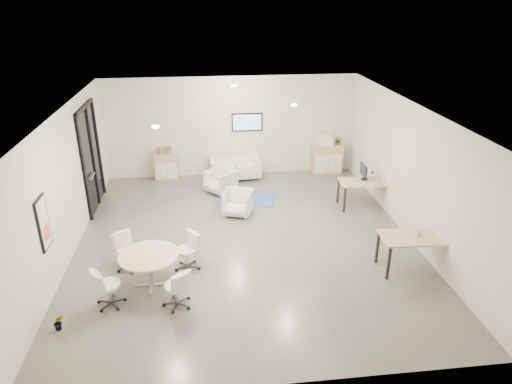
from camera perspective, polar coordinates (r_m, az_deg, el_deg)
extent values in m
cube|color=#57544F|center=(11.37, -1.31, -7.81)|extent=(8.00, 9.00, 0.80)
cube|color=white|center=(9.89, -1.52, 12.38)|extent=(8.00, 9.00, 0.80)
cube|color=beige|center=(15.11, -3.20, 8.53)|extent=(8.00, 0.80, 3.20)
cube|color=beige|center=(6.24, 3.06, -15.49)|extent=(8.00, 0.80, 3.20)
cube|color=beige|center=(11.00, -24.86, 0.41)|extent=(0.80, 9.00, 3.20)
cube|color=beige|center=(11.69, 20.61, 2.43)|extent=(0.80, 9.00, 3.20)
cube|color=black|center=(13.20, -19.92, 4.07)|extent=(0.02, 1.90, 2.85)
cube|color=black|center=(12.83, -20.69, 9.90)|extent=(0.06, 1.90, 0.08)
cube|color=black|center=(12.36, -20.67, 2.67)|extent=(0.06, 0.08, 2.85)
cube|color=black|center=(14.03, -19.10, 5.32)|extent=(0.06, 0.08, 2.85)
cube|color=black|center=(13.33, -19.71, 4.29)|extent=(0.06, 0.07, 2.85)
cube|color=#B2B2B7|center=(12.89, -19.83, 1.85)|extent=(0.04, 0.60, 0.05)
cube|color=black|center=(9.50, -25.04, -3.52)|extent=(0.04, 0.54, 1.04)
cube|color=white|center=(9.50, -24.92, -3.52)|extent=(0.01, 0.46, 0.96)
cube|color=#D15342|center=(9.58, -24.70, -4.59)|extent=(0.01, 0.32, 0.30)
cube|color=black|center=(14.69, -1.13, 8.73)|extent=(0.98, 0.05, 0.58)
cube|color=#8EBCF6|center=(14.66, -1.12, 8.70)|extent=(0.90, 0.01, 0.50)
cylinder|color=#FFEAC6|center=(9.02, -12.46, 7.97)|extent=(0.14, 0.14, 0.03)
cylinder|color=#FFEAC6|center=(10.63, 4.81, 10.79)|extent=(0.14, 0.14, 0.03)
cylinder|color=#FFEAC6|center=(12.91, -2.79, 13.13)|extent=(0.14, 0.14, 0.03)
cube|color=tan|center=(14.89, -11.09, 3.16)|extent=(0.76, 0.38, 0.86)
cube|color=white|center=(14.75, -11.79, 2.54)|extent=(0.32, 0.02, 0.51)
cube|color=white|center=(14.73, -10.43, 2.61)|extent=(0.32, 0.02, 0.51)
cube|color=tan|center=(15.32, 8.82, 4.15)|extent=(0.98, 0.46, 0.98)
cube|color=white|center=(15.08, 8.21, 3.48)|extent=(0.41, 0.02, 0.59)
cube|color=white|center=(15.20, 9.85, 3.53)|extent=(0.41, 0.02, 0.59)
cube|color=red|center=(14.74, -12.18, 5.07)|extent=(0.04, 0.14, 0.22)
cube|color=#337FCC|center=(14.73, -11.96, 5.08)|extent=(0.04, 0.14, 0.22)
cube|color=gold|center=(14.73, -11.73, 5.09)|extent=(0.04, 0.14, 0.22)
cube|color=#4CB24C|center=(14.72, -11.51, 5.10)|extent=(0.04, 0.14, 0.22)
cube|color=#CC6619|center=(14.72, -11.29, 5.12)|extent=(0.04, 0.14, 0.22)
cube|color=purple|center=(14.71, -11.07, 5.13)|extent=(0.04, 0.14, 0.22)
cube|color=#E54C7F|center=(14.71, -10.85, 5.14)|extent=(0.04, 0.14, 0.22)
cube|color=teal|center=(14.71, -10.62, 5.15)|extent=(0.04, 0.14, 0.22)
cube|color=white|center=(15.10, 8.59, 6.38)|extent=(0.48, 0.40, 0.27)
cube|color=white|center=(15.05, 8.63, 6.98)|extent=(0.36, 0.30, 0.06)
cube|color=silver|center=(14.72, -2.64, 2.60)|extent=(1.65, 0.92, 0.30)
cube|color=silver|center=(14.91, -2.75, 4.09)|extent=(1.60, 0.31, 0.30)
cube|color=silver|center=(14.64, -5.49, 3.02)|extent=(0.20, 0.80, 0.60)
cube|color=silver|center=(14.74, 0.16, 3.26)|extent=(0.20, 0.80, 0.60)
cube|color=#2D418C|center=(13.42, -1.18, -0.67)|extent=(1.93, 1.56, 0.01)
imported|color=silver|center=(13.69, -4.47, 1.48)|extent=(1.02, 1.02, 0.77)
imported|color=silver|center=(12.29, -2.30, -1.21)|extent=(0.89, 0.86, 0.74)
cube|color=tan|center=(12.95, 13.58, 1.21)|extent=(1.49, 0.81, 0.04)
cube|color=black|center=(12.62, 11.01, -1.03)|extent=(0.05, 0.05, 0.71)
cube|color=black|center=(13.08, 16.64, -0.71)|extent=(0.05, 0.05, 0.71)
cube|color=black|center=(13.16, 10.23, 0.09)|extent=(0.05, 0.05, 0.71)
cube|color=black|center=(13.60, 15.66, 0.35)|extent=(0.05, 0.05, 0.71)
cube|color=tan|center=(10.30, 19.44, -5.39)|extent=(1.55, 0.85, 0.04)
cube|color=black|center=(9.97, 16.24, -8.60)|extent=(0.05, 0.05, 0.74)
cube|color=black|center=(10.57, 23.34, -7.75)|extent=(0.05, 0.05, 0.74)
cube|color=black|center=(10.47, 14.93, -6.76)|extent=(0.05, 0.05, 0.74)
cube|color=black|center=(11.04, 21.76, -6.06)|extent=(0.05, 0.05, 0.74)
cylinder|color=black|center=(13.07, 13.38, 1.59)|extent=(0.20, 0.20, 0.02)
cube|color=black|center=(13.03, 13.43, 2.08)|extent=(0.04, 0.03, 0.24)
cube|color=black|center=(12.96, 13.28, 2.69)|extent=(0.03, 0.50, 0.32)
cylinder|color=tan|center=(9.44, -13.25, -7.75)|extent=(1.21, 1.21, 0.04)
cylinder|color=#B2B2B7|center=(9.63, -13.05, -9.61)|extent=(0.10, 0.10, 0.69)
cube|color=#B2B2B7|center=(9.82, -12.87, -11.24)|extent=(0.70, 0.06, 0.03)
cube|color=#B2B2B7|center=(9.82, -12.87, -11.24)|extent=(0.06, 0.70, 0.03)
imported|color=#3F7F3F|center=(15.21, 10.22, 6.27)|extent=(0.26, 0.29, 0.21)
imported|color=#3F7F3F|center=(9.18, -23.37, -15.17)|extent=(0.23, 0.35, 0.14)
imported|color=white|center=(10.32, 19.67, -4.90)|extent=(0.12, 0.10, 0.11)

